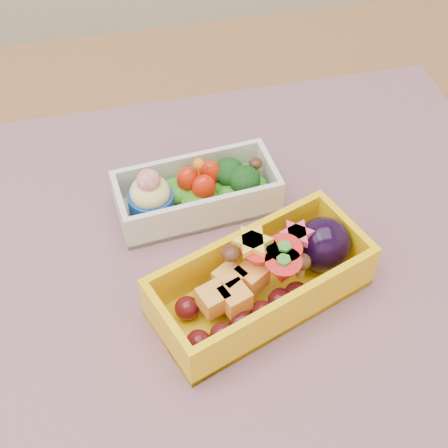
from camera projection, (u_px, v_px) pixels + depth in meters
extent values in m
cube|color=brown|center=(189.00, 305.00, 0.56)|extent=(1.20, 0.80, 0.04)
cube|color=#906368|center=(217.00, 258.00, 0.57)|extent=(0.58, 0.45, 0.00)
cube|color=silver|center=(197.00, 193.00, 0.59)|extent=(0.15, 0.08, 0.04)
ellipsoid|color=#57AF24|center=(197.00, 197.00, 0.60)|extent=(0.14, 0.07, 0.02)
cylinder|color=#144297|center=(152.00, 205.00, 0.58)|extent=(0.04, 0.04, 0.03)
sphere|color=red|center=(149.00, 181.00, 0.56)|extent=(0.02, 0.02, 0.02)
ellipsoid|color=red|center=(189.00, 180.00, 0.59)|extent=(0.02, 0.02, 0.03)
ellipsoid|color=red|center=(204.00, 188.00, 0.58)|extent=(0.02, 0.02, 0.03)
ellipsoid|color=red|center=(210.00, 174.00, 0.59)|extent=(0.02, 0.02, 0.03)
sphere|color=orange|center=(199.00, 164.00, 0.57)|extent=(0.01, 0.01, 0.01)
ellipsoid|color=black|center=(229.00, 172.00, 0.59)|extent=(0.03, 0.03, 0.02)
ellipsoid|color=black|center=(245.00, 180.00, 0.59)|extent=(0.03, 0.03, 0.02)
ellipsoid|color=#3F2111|center=(256.00, 163.00, 0.59)|extent=(0.01, 0.01, 0.01)
cube|color=yellow|center=(261.00, 282.00, 0.52)|extent=(0.19, 0.13, 0.05)
ellipsoid|color=#4B0E11|center=(226.00, 312.00, 0.51)|extent=(0.10, 0.08, 0.02)
cube|color=orange|center=(231.00, 288.00, 0.51)|extent=(0.06, 0.05, 0.02)
cone|color=red|center=(258.00, 259.00, 0.52)|extent=(0.04, 0.04, 0.03)
cone|color=red|center=(283.00, 259.00, 0.52)|extent=(0.04, 0.04, 0.03)
cone|color=red|center=(282.00, 272.00, 0.51)|extent=(0.04, 0.04, 0.03)
cylinder|color=yellow|center=(252.00, 242.00, 0.51)|extent=(0.03, 0.03, 0.01)
cylinder|color=#E53F5B|center=(297.00, 234.00, 0.52)|extent=(0.03, 0.03, 0.01)
ellipsoid|color=#3F2111|center=(231.00, 266.00, 0.52)|extent=(0.02, 0.02, 0.01)
ellipsoid|color=#3F2111|center=(300.00, 268.00, 0.51)|extent=(0.02, 0.02, 0.01)
ellipsoid|color=black|center=(323.00, 245.00, 0.54)|extent=(0.05, 0.05, 0.05)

